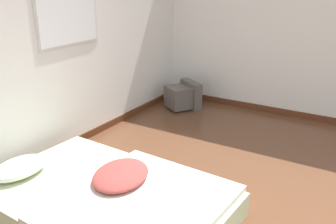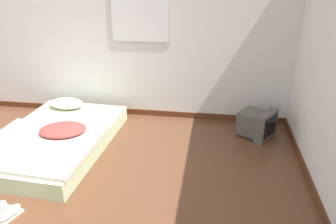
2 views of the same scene
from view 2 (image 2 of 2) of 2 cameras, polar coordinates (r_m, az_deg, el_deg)
ground_plane at (r=3.57m, az=-26.58°, el=-17.08°), size 20.00×20.00×0.00m
wall_back at (r=5.16m, az=-12.99°, el=13.36°), size 8.34×0.08×2.60m
mattress_bed at (r=4.55m, az=-19.21°, el=-4.39°), size 1.43×2.10×0.36m
crt_tv at (r=4.74m, az=15.28°, el=-1.95°), size 0.58×0.57×0.39m
sneaker_pair at (r=3.63m, az=-26.81°, el=-15.27°), size 0.30×0.30×0.10m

